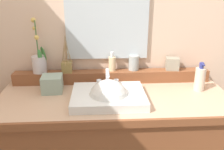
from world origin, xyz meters
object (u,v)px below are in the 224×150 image
potted_plant (39,61)px  trinket_box (172,64)px  sink_basin (109,98)px  tumbler_cup (134,63)px  tissue_box (52,84)px  soap_dispenser (112,63)px  reed_diffuser (67,66)px  lotion_bottle (200,79)px

potted_plant → trinket_box: potted_plant is taller
sink_basin → trinket_box: size_ratio=4.79×
sink_basin → tumbler_cup: (0.20, 0.32, 0.12)m
sink_basin → tissue_box: size_ratio=3.38×
sink_basin → trinket_box: bearing=33.5°
tumbler_cup → trinket_box: 0.28m
tumbler_cup → trinket_box: bearing=-2.2°
soap_dispenser → tissue_box: size_ratio=1.07×
soap_dispenser → reed_diffuser: size_ratio=0.54×
tumbler_cup → reed_diffuser: bearing=-177.5°
soap_dispenser → tumbler_cup: (0.15, 0.01, -0.00)m
tissue_box → sink_basin: bearing=-24.0°
soap_dispenser → tissue_box: soap_dispenser is taller
tumbler_cup → tissue_box: size_ratio=0.82×
potted_plant → tumbler_cup: potted_plant is taller
tumbler_cup → trinket_box: size_ratio=1.16×
tumbler_cup → reed_diffuser: reed_diffuser is taller
sink_basin → trinket_box: trinket_box is taller
sink_basin → lotion_bottle: (0.61, 0.13, 0.06)m
tumbler_cup → tissue_box: 0.59m
potted_plant → tumbler_cup: size_ratio=3.52×
potted_plant → lotion_bottle: (1.07, -0.18, -0.08)m
reed_diffuser → lotion_bottle: (0.88, -0.18, -0.04)m
reed_diffuser → trinket_box: 0.75m
tissue_box → tumbler_cup: bearing=16.4°
sink_basin → tissue_box: (-0.36, 0.16, 0.04)m
lotion_bottle → tissue_box: bearing=178.1°
soap_dispenser → trinket_box: bearing=-0.4°
reed_diffuser → lotion_bottle: bearing=-11.3°
sink_basin → trinket_box: (0.47, 0.31, 0.11)m
potted_plant → reed_diffuser: size_ratio=1.44×
soap_dispenser → tumbler_cup: soap_dispenser is taller
soap_dispenser → tissue_box: 0.44m
sink_basin → potted_plant: 0.58m
sink_basin → reed_diffuser: reed_diffuser is taller
tumbler_cup → trinket_box: (0.28, -0.01, -0.01)m
potted_plant → soap_dispenser: (0.51, 0.01, -0.03)m
tissue_box → reed_diffuser: bearing=59.7°
reed_diffuser → lotion_bottle: reed_diffuser is taller
soap_dispenser → tumbler_cup: size_ratio=1.31×
reed_diffuser → lotion_bottle: size_ratio=1.36×
lotion_bottle → reed_diffuser: bearing=168.7°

